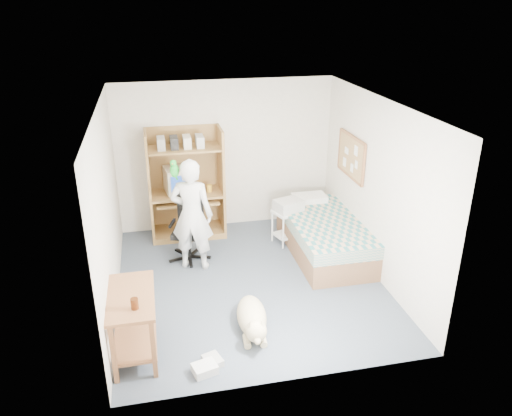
% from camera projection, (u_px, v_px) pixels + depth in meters
% --- Properties ---
extents(floor, '(4.00, 4.00, 0.00)m').
position_uv_depth(floor, '(250.00, 282.00, 7.03)').
color(floor, '#44505C').
rests_on(floor, ground).
extents(wall_back, '(3.60, 0.02, 2.50)m').
position_uv_depth(wall_back, '(225.00, 155.00, 8.33)').
color(wall_back, silver).
rests_on(wall_back, floor).
extents(wall_right, '(0.02, 4.00, 2.50)m').
position_uv_depth(wall_right, '(377.00, 189.00, 6.88)').
color(wall_right, silver).
rests_on(wall_right, floor).
extents(wall_left, '(0.02, 4.00, 2.50)m').
position_uv_depth(wall_left, '(107.00, 211.00, 6.18)').
color(wall_left, silver).
rests_on(wall_left, floor).
extents(ceiling, '(3.60, 4.00, 0.02)m').
position_uv_depth(ceiling, '(249.00, 104.00, 6.04)').
color(ceiling, white).
rests_on(ceiling, wall_back).
extents(computer_hutch, '(1.20, 0.63, 1.80)m').
position_uv_depth(computer_hutch, '(186.00, 188.00, 8.13)').
color(computer_hutch, brown).
rests_on(computer_hutch, floor).
extents(bed, '(1.02, 2.02, 0.66)m').
position_uv_depth(bed, '(324.00, 236.00, 7.72)').
color(bed, brown).
rests_on(bed, floor).
extents(side_desk, '(0.50, 1.00, 0.75)m').
position_uv_depth(side_desk, '(133.00, 315.00, 5.45)').
color(side_desk, brown).
rests_on(side_desk, floor).
extents(corkboard, '(0.04, 0.94, 0.66)m').
position_uv_depth(corkboard, '(351.00, 156.00, 7.61)').
color(corkboard, olive).
rests_on(corkboard, wall_right).
extents(office_chair, '(0.57, 0.58, 1.00)m').
position_uv_depth(office_chair, '(189.00, 236.00, 7.55)').
color(office_chair, black).
rests_on(office_chair, floor).
extents(person, '(0.70, 0.57, 1.67)m').
position_uv_depth(person, '(192.00, 215.00, 7.10)').
color(person, silver).
rests_on(person, floor).
extents(parrot, '(0.12, 0.21, 0.34)m').
position_uv_depth(parrot, '(174.00, 170.00, 6.80)').
color(parrot, '#15941C').
rests_on(parrot, person).
extents(dog, '(0.41, 1.10, 0.41)m').
position_uv_depth(dog, '(252.00, 318.00, 5.94)').
color(dog, tan).
rests_on(dog, floor).
extents(printer_cart, '(0.56, 0.50, 0.55)m').
position_uv_depth(printer_cart, '(288.00, 221.00, 8.02)').
color(printer_cart, white).
rests_on(printer_cart, floor).
extents(printer, '(0.50, 0.44, 0.18)m').
position_uv_depth(printer, '(289.00, 205.00, 7.92)').
color(printer, '#BBBBB6').
rests_on(printer, printer_cart).
extents(crt_monitor, '(0.49, 0.51, 0.40)m').
position_uv_depth(crt_monitor, '(179.00, 180.00, 8.05)').
color(crt_monitor, beige).
rests_on(crt_monitor, computer_hutch).
extents(keyboard, '(0.46, 0.19, 0.03)m').
position_uv_depth(keyboard, '(188.00, 200.00, 8.05)').
color(keyboard, beige).
rests_on(keyboard, computer_hutch).
extents(pencil_cup, '(0.08, 0.08, 0.12)m').
position_uv_depth(pencil_cup, '(209.00, 188.00, 8.12)').
color(pencil_cup, gold).
rests_on(pencil_cup, computer_hutch).
extents(drink_glass, '(0.08, 0.08, 0.12)m').
position_uv_depth(drink_glass, '(135.00, 304.00, 5.10)').
color(drink_glass, '#411D0A').
rests_on(drink_glass, side_desk).
extents(floor_box_a, '(0.29, 0.26, 0.10)m').
position_uv_depth(floor_box_a, '(205.00, 369.00, 5.32)').
color(floor_box_a, silver).
rests_on(floor_box_a, floor).
extents(floor_box_b, '(0.24, 0.27, 0.08)m').
position_uv_depth(floor_box_b, '(213.00, 361.00, 5.45)').
color(floor_box_b, '#AFAFAA').
rests_on(floor_box_b, floor).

